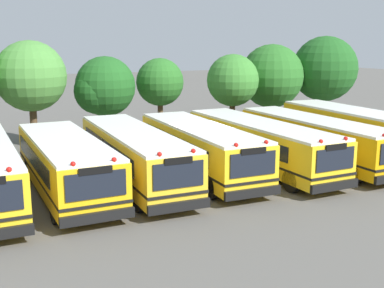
{
  "coord_description": "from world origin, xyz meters",
  "views": [
    {
      "loc": [
        -10.14,
        -20.71,
        6.36
      ],
      "look_at": [
        -0.53,
        0.0,
        1.6
      ],
      "focal_mm": 46.03,
      "sensor_mm": 36.0,
      "label": 1
    }
  ],
  "objects_px": {
    "tree_3": "(103,88)",
    "tree_2": "(29,76)",
    "school_bus_5": "(315,138)",
    "tree_6": "(273,75)",
    "school_bus_2": "(134,154)",
    "school_bus_4": "(259,143)",
    "tree_7": "(325,68)",
    "school_bus_3": "(200,148)",
    "tree_5": "(232,80)",
    "school_bus_6": "(357,131)",
    "school_bus_1": "(66,163)",
    "tree_4": "(161,81)"
  },
  "relations": [
    {
      "from": "tree_3",
      "to": "tree_2",
      "type": "bearing_deg",
      "value": -175.75
    },
    {
      "from": "tree_2",
      "to": "school_bus_5",
      "type": "bearing_deg",
      "value": -38.82
    },
    {
      "from": "tree_3",
      "to": "tree_6",
      "type": "bearing_deg",
      "value": -5.7
    },
    {
      "from": "school_bus_2",
      "to": "school_bus_4",
      "type": "bearing_deg",
      "value": 179.75
    },
    {
      "from": "school_bus_2",
      "to": "tree_7",
      "type": "distance_m",
      "value": 20.29
    },
    {
      "from": "school_bus_2",
      "to": "school_bus_4",
      "type": "distance_m",
      "value": 6.61
    },
    {
      "from": "school_bus_5",
      "to": "tree_2",
      "type": "xyz_separation_m",
      "value": [
        -13.1,
        10.54,
        3.03
      ]
    },
    {
      "from": "school_bus_3",
      "to": "school_bus_2",
      "type": "bearing_deg",
      "value": 0.33
    },
    {
      "from": "school_bus_3",
      "to": "tree_3",
      "type": "distance_m",
      "value": 10.94
    },
    {
      "from": "school_bus_2",
      "to": "school_bus_3",
      "type": "distance_m",
      "value": 3.3
    },
    {
      "from": "school_bus_5",
      "to": "tree_5",
      "type": "distance_m",
      "value": 9.16
    },
    {
      "from": "school_bus_2",
      "to": "tree_5",
      "type": "height_order",
      "value": "tree_5"
    },
    {
      "from": "school_bus_4",
      "to": "tree_6",
      "type": "height_order",
      "value": "tree_6"
    },
    {
      "from": "school_bus_5",
      "to": "tree_5",
      "type": "height_order",
      "value": "tree_5"
    },
    {
      "from": "school_bus_5",
      "to": "school_bus_4",
      "type": "bearing_deg",
      "value": -5.28
    },
    {
      "from": "tree_3",
      "to": "tree_6",
      "type": "xyz_separation_m",
      "value": [
        12.26,
        -1.22,
        0.53
      ]
    },
    {
      "from": "school_bus_3",
      "to": "school_bus_6",
      "type": "bearing_deg",
      "value": -178.87
    },
    {
      "from": "school_bus_1",
      "to": "tree_2",
      "type": "distance_m",
      "value": 10.93
    },
    {
      "from": "school_bus_2",
      "to": "tree_3",
      "type": "relative_size",
      "value": 1.97
    },
    {
      "from": "tree_6",
      "to": "tree_7",
      "type": "height_order",
      "value": "tree_7"
    },
    {
      "from": "tree_4",
      "to": "school_bus_1",
      "type": "bearing_deg",
      "value": -127.7
    },
    {
      "from": "tree_3",
      "to": "tree_4",
      "type": "relative_size",
      "value": 1.04
    },
    {
      "from": "school_bus_3",
      "to": "tree_3",
      "type": "xyz_separation_m",
      "value": [
        -1.88,
        10.57,
        2.06
      ]
    },
    {
      "from": "tree_6",
      "to": "school_bus_4",
      "type": "bearing_deg",
      "value": -126.88
    },
    {
      "from": "tree_2",
      "to": "tree_6",
      "type": "distance_m",
      "value": 16.87
    },
    {
      "from": "tree_2",
      "to": "school_bus_1",
      "type": "bearing_deg",
      "value": -89.74
    },
    {
      "from": "tree_4",
      "to": "tree_6",
      "type": "xyz_separation_m",
      "value": [
        8.01,
        -1.75,
        0.28
      ]
    },
    {
      "from": "school_bus_4",
      "to": "school_bus_5",
      "type": "height_order",
      "value": "school_bus_4"
    },
    {
      "from": "school_bus_4",
      "to": "tree_7",
      "type": "height_order",
      "value": "tree_7"
    },
    {
      "from": "school_bus_2",
      "to": "school_bus_6",
      "type": "distance_m",
      "value": 13.12
    },
    {
      "from": "school_bus_6",
      "to": "school_bus_4",
      "type": "bearing_deg",
      "value": 2.18
    },
    {
      "from": "school_bus_4",
      "to": "tree_2",
      "type": "relative_size",
      "value": 1.74
    },
    {
      "from": "tree_4",
      "to": "school_bus_2",
      "type": "bearing_deg",
      "value": -117.16
    },
    {
      "from": "school_bus_4",
      "to": "school_bus_6",
      "type": "xyz_separation_m",
      "value": [
        6.51,
        0.09,
        0.1
      ]
    },
    {
      "from": "school_bus_2",
      "to": "tree_3",
      "type": "distance_m",
      "value": 10.83
    },
    {
      "from": "tree_6",
      "to": "tree_7",
      "type": "relative_size",
      "value": 0.91
    },
    {
      "from": "school_bus_1",
      "to": "tree_4",
      "type": "height_order",
      "value": "tree_4"
    },
    {
      "from": "school_bus_6",
      "to": "school_bus_5",
      "type": "bearing_deg",
      "value": 7.24
    },
    {
      "from": "tree_6",
      "to": "school_bus_6",
      "type": "bearing_deg",
      "value": -93.44
    },
    {
      "from": "school_bus_4",
      "to": "school_bus_6",
      "type": "distance_m",
      "value": 6.51
    },
    {
      "from": "tree_5",
      "to": "tree_6",
      "type": "distance_m",
      "value": 3.94
    },
    {
      "from": "school_bus_4",
      "to": "tree_4",
      "type": "xyz_separation_m",
      "value": [
        -0.94,
        11.17,
        2.34
      ]
    },
    {
      "from": "school_bus_6",
      "to": "tree_2",
      "type": "xyz_separation_m",
      "value": [
        -16.28,
        10.22,
        2.92
      ]
    },
    {
      "from": "school_bus_1",
      "to": "school_bus_5",
      "type": "xyz_separation_m",
      "value": [
        13.06,
        -0.04,
        0.0
      ]
    },
    {
      "from": "tree_5",
      "to": "tree_7",
      "type": "xyz_separation_m",
      "value": [
        8.19,
        0.32,
        0.64
      ]
    },
    {
      "from": "tree_3",
      "to": "tree_5",
      "type": "relative_size",
      "value": 0.98
    },
    {
      "from": "tree_2",
      "to": "tree_5",
      "type": "relative_size",
      "value": 1.16
    },
    {
      "from": "school_bus_2",
      "to": "school_bus_6",
      "type": "relative_size",
      "value": 0.97
    },
    {
      "from": "tree_4",
      "to": "tree_7",
      "type": "bearing_deg",
      "value": -10.44
    },
    {
      "from": "school_bus_1",
      "to": "tree_2",
      "type": "height_order",
      "value": "tree_2"
    }
  ]
}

